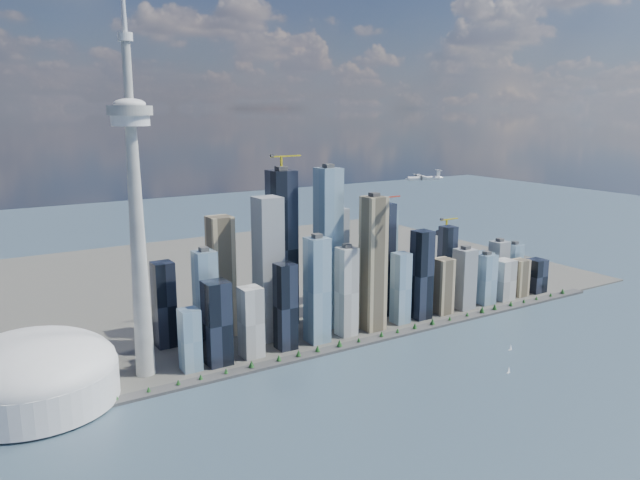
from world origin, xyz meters
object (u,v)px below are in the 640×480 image
dome_stadium (33,374)px  airplane (424,178)px  sailboat_west (510,348)px  needle_tower (136,205)px  sailboat_east (509,371)px

dome_stadium → airplane: airplane is taller
airplane → sailboat_west: 288.80m
dome_stadium → airplane: 599.60m
sailboat_west → needle_tower: bearing=160.2°
needle_tower → airplane: size_ratio=9.08×
airplane → sailboat_east: (12.77, -172.83, -251.54)m
dome_stadium → sailboat_east: size_ratio=19.83×
needle_tower → sailboat_west: bearing=-22.0°
dome_stadium → sailboat_east: dome_stadium is taller
dome_stadium → sailboat_west: bearing=-16.7°
airplane → sailboat_west: (80.02, -116.76, -251.73)m
dome_stadium → sailboat_west: (634.82, -189.86, -36.39)m
needle_tower → dome_stadium: 241.40m
needle_tower → airplane: 423.47m
needle_tower → dome_stadium: (-140.00, -10.00, -196.40)m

